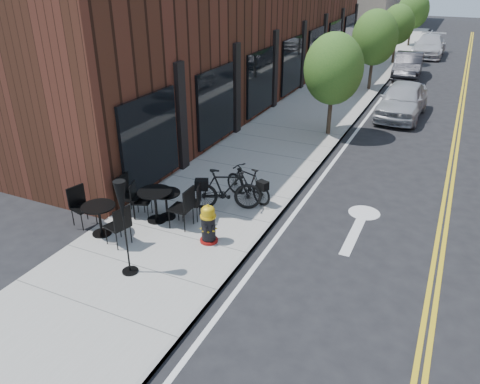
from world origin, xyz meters
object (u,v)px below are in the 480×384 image
Objects in this scene: bicycle_left at (248,183)px; bistro_set_b at (155,201)px; fire_hydrant at (208,224)px; patio_umbrella at (122,209)px; bistro_set_a at (99,216)px; bistro_set_c at (166,201)px; parked_car_a at (403,100)px; parked_car_b at (408,65)px; parked_car_c at (429,46)px; bicycle_right at (226,189)px.

bicycle_left is 2.65m from bistro_set_b.
patio_umbrella is at bearing -98.97° from fire_hydrant.
bistro_set_a is 1.42m from bistro_set_b.
bistro_set_a is 0.89× the size of patio_umbrella.
bistro_set_c is 12.94m from parked_car_a.
parked_car_b is (4.40, 21.98, 0.08)m from bistro_set_a.
patio_umbrella is at bearing -95.51° from parked_car_c.
bistro_set_b reaches higher than fire_hydrant.
patio_umbrella reaches higher than parked_car_b.
parked_car_a reaches higher than bicycle_right.
bistro_set_b is (-1.71, 0.34, 0.08)m from fire_hydrant.
bistro_set_b is 13.23m from parked_car_a.
bistro_set_a is (-2.55, -0.81, 0.04)m from fire_hydrant.
bistro_set_b is at bearing 110.21° from bicycle_right.
parked_car_b is at bearing -92.82° from parked_car_c.
bicycle_left is 10.76m from parked_car_a.
bicycle_left is 4.07m from bistro_set_a.
fire_hydrant is 13.09m from parked_car_a.
bistro_set_c is 0.35× the size of parked_car_c.
patio_umbrella is (0.76, -2.14, 1.00)m from bistro_set_b.
bicycle_left is (-0.06, 2.41, 0.03)m from fire_hydrant.
bistro_set_a is 0.44× the size of parked_car_a.
fire_hydrant is 0.51× the size of bicycle_right.
bistro_set_c is 2.68m from patio_umbrella.
parked_car_a is at bearing -88.30° from parked_car_c.
bistro_set_b is 0.47× the size of parked_car_b.
bistro_set_c is 0.40× the size of parked_car_a.
parked_car_c is (-0.34, 16.28, -0.02)m from parked_car_a.
bistro_set_c is at bearing -106.85° from parked_car_a.
parked_car_c is (2.31, 29.10, 0.15)m from fire_hydrant.
bistro_set_b is at bearing -172.15° from fire_hydrant.
bistro_set_b is (0.84, 1.14, 0.04)m from bistro_set_a.
bicycle_right is at bearing 22.26° from bistro_set_c.
bistro_set_a is 2.15m from patio_umbrella.
parked_car_c is at bearing 104.40° from fire_hydrant.
parked_car_a is at bearing -174.68° from bicycle_left.
bistro_set_a is at bearing -143.53° from fire_hydrant.
patio_umbrella is at bearing 7.98° from bicycle_left.
parked_car_b is (2.21, 19.51, 0.00)m from bicycle_right.
parked_car_b is (1.91, 18.75, 0.09)m from bicycle_left.
bistro_set_b is 2.48m from patio_umbrella.
bicycle_right reaches higher than bistro_set_c.
patio_umbrella reaches higher than bicycle_left.
bicycle_right is at bearing 43.69° from bistro_set_b.
parked_car_a is at bearing 51.17° from bistro_set_c.
bicycle_right is 19.64m from parked_car_b.
bistro_set_b is at bearing -107.16° from parked_car_a.
parked_car_b is (-0.80, 8.34, -0.05)m from parked_car_a.
bistro_set_a is 1.71m from bistro_set_c.
fire_hydrant is at bearing -99.57° from parked_car_a.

